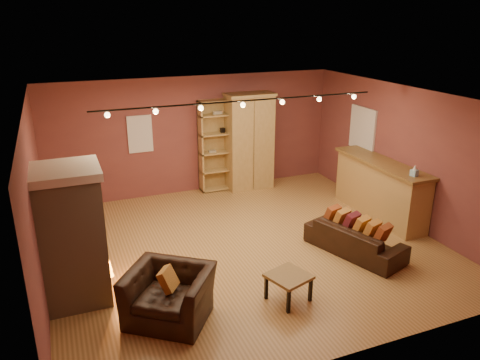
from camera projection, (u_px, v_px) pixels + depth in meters
name	position (u px, v px, depth m)	size (l,w,h in m)	color
floor	(247.00, 246.00, 8.85)	(7.00, 7.00, 0.00)	olive
ceiling	(247.00, 98.00, 7.91)	(7.00, 7.00, 0.00)	brown
back_wall	(195.00, 135.00, 11.21)	(7.00, 0.02, 2.80)	brown
left_wall	(36.00, 204.00, 7.14)	(0.02, 6.50, 2.80)	brown
right_wall	(404.00, 155.00, 9.61)	(0.02, 6.50, 2.80)	brown
fireplace	(73.00, 236.00, 6.89)	(1.01, 0.98, 2.12)	tan
back_window	(140.00, 134.00, 10.69)	(0.56, 0.04, 0.86)	silver
bookcase	(217.00, 145.00, 11.38)	(0.92, 0.36, 2.24)	tan
armoire	(249.00, 141.00, 11.48)	(1.17, 0.66, 2.37)	tan
bar_counter	(380.00, 188.00, 9.99)	(0.68, 2.57, 1.23)	tan
tissue_box	(414.00, 171.00, 8.88)	(0.16, 0.16, 0.23)	#88BADB
right_window	(363.00, 129.00, 10.74)	(0.05, 0.90, 1.00)	silver
loveseat	(355.00, 234.00, 8.48)	(1.10, 1.92, 0.77)	black
armchair	(169.00, 287.00, 6.60)	(1.37, 1.29, 1.01)	black
coffee_table	(289.00, 279.00, 7.07)	(0.72, 0.72, 0.43)	brown
track_rail	(243.00, 103.00, 8.12)	(5.20, 0.09, 0.13)	black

